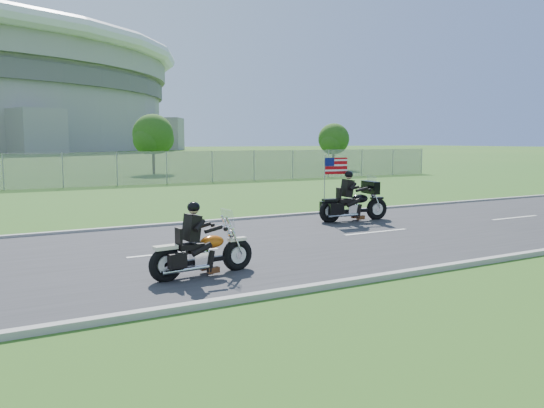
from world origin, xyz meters
TOP-DOWN VIEW (x-y plane):
  - ground at (0.00, 0.00)m, footprint 420.00×420.00m
  - road at (0.00, 0.00)m, footprint 120.00×8.00m
  - curb_north at (0.00, 4.05)m, footprint 120.00×0.18m
  - curb_south at (0.00, -4.05)m, footprint 120.00×0.18m
  - fence at (-5.00, 20.00)m, footprint 60.00×0.03m
  - tree_fence_near at (6.04, 30.04)m, footprint 3.52×3.28m
  - tree_fence_far at (22.04, 28.03)m, footprint 3.08×2.87m
  - motorcycle_lead at (-2.17, -2.25)m, footprint 2.23×0.70m
  - motorcycle_follow at (4.74, 2.06)m, footprint 2.51×0.89m

SIDE VIEW (x-z plane):
  - ground at x=0.00m, z-range 0.00..0.00m
  - road at x=0.00m, z-range 0.00..0.04m
  - curb_north at x=0.00m, z-range -0.01..0.11m
  - curb_south at x=0.00m, z-range -0.01..0.11m
  - motorcycle_lead at x=-2.17m, z-range -0.27..1.23m
  - motorcycle_follow at x=4.74m, z-range -0.47..1.62m
  - fence at x=-5.00m, z-range 0.00..2.00m
  - tree_fence_far at x=22.04m, z-range 0.54..4.74m
  - tree_fence_near at x=6.04m, z-range 0.60..5.35m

